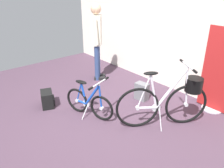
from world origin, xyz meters
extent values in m
plane|color=#473342|center=(0.00, 0.00, 0.00)|extent=(6.90, 6.90, 0.00)
cube|color=silver|center=(0.00, 1.93, 1.47)|extent=(6.90, 0.10, 2.94)
cylinder|color=#B7B7BC|center=(0.96, 1.73, 0.01)|extent=(0.36, 0.36, 0.02)
cube|color=#A51E1E|center=(0.96, 1.73, 0.74)|extent=(0.60, 0.02, 1.45)
torus|color=black|center=(-0.05, -0.01, 0.22)|extent=(0.43, 0.18, 0.44)
cylinder|color=#B7B7BC|center=(-0.05, -0.01, 0.22)|extent=(0.07, 0.07, 0.06)
torus|color=black|center=(-0.53, -0.17, 0.22)|extent=(0.43, 0.18, 0.44)
cylinder|color=#B7B7BC|center=(-0.53, -0.17, 0.22)|extent=(0.07, 0.07, 0.06)
cylinder|color=#1947B2|center=(-0.44, -0.14, 0.22)|extent=(0.20, 0.10, 0.05)
cylinder|color=#1947B2|center=(-0.21, -0.06, 0.42)|extent=(0.31, 0.14, 0.43)
cylinder|color=#1947B2|center=(-0.38, -0.12, 0.39)|extent=(0.12, 0.07, 0.37)
cylinder|color=#1947B2|center=(-0.44, -0.14, 0.22)|extent=(0.19, 0.09, 0.04)
cylinder|color=#1947B2|center=(-0.06, -0.01, 0.42)|extent=(0.08, 0.05, 0.40)
cylinder|color=#1947B2|center=(-0.48, -0.15, 0.40)|extent=(0.13, 0.06, 0.36)
ellipsoid|color=black|center=(-0.42, -0.13, 0.60)|extent=(0.24, 0.16, 0.05)
cylinder|color=#B7B7BC|center=(-0.08, -0.02, 0.64)|extent=(0.03, 0.03, 0.04)
cylinder|color=#B7B7BC|center=(-0.08, -0.02, 0.66)|extent=(0.17, 0.42, 0.03)
cylinder|color=black|center=(-0.01, -0.23, 0.66)|extent=(0.06, 0.10, 0.04)
cylinder|color=black|center=(-0.15, 0.19, 0.66)|extent=(0.06, 0.10, 0.04)
cylinder|color=#B7B7BC|center=(-0.35, -0.11, 0.21)|extent=(0.14, 0.06, 0.14)
cylinder|color=#B7B7BC|center=(-0.28, -0.18, 0.10)|extent=(0.08, 0.19, 0.21)
torus|color=black|center=(0.88, 0.96, 0.34)|extent=(0.40, 0.60, 0.68)
cylinder|color=#B7B7BC|center=(0.88, 0.96, 0.34)|extent=(0.07, 0.08, 0.06)
torus|color=black|center=(0.46, 0.30, 0.34)|extent=(0.40, 0.60, 0.68)
cylinder|color=#B7B7BC|center=(0.46, 0.30, 0.34)|extent=(0.07, 0.08, 0.06)
cylinder|color=silver|center=(0.54, 0.43, 0.33)|extent=(0.19, 0.27, 0.05)
cylinder|color=silver|center=(0.74, 0.73, 0.64)|extent=(0.28, 0.41, 0.65)
cylinder|color=silver|center=(0.59, 0.50, 0.61)|extent=(0.12, 0.15, 0.57)
cylinder|color=silver|center=(0.54, 0.43, 0.33)|extent=(0.18, 0.27, 0.04)
cylinder|color=silver|center=(0.87, 0.94, 0.65)|extent=(0.07, 0.09, 0.62)
cylinder|color=silver|center=(0.51, 0.37, 0.61)|extent=(0.12, 0.17, 0.55)
ellipsoid|color=black|center=(0.56, 0.45, 0.91)|extent=(0.19, 0.23, 0.05)
cylinder|color=#B7B7BC|center=(0.85, 0.91, 0.97)|extent=(0.03, 0.03, 0.04)
cylinder|color=#B7B7BC|center=(0.85, 0.91, 0.99)|extent=(0.39, 0.26, 0.03)
cylinder|color=black|center=(1.04, 0.79, 0.99)|extent=(0.10, 0.08, 0.04)
cylinder|color=black|center=(0.66, 1.03, 0.99)|extent=(0.10, 0.08, 0.04)
cylinder|color=#B7B7BC|center=(0.62, 0.55, 0.32)|extent=(0.09, 0.13, 0.14)
cylinder|color=#B7B7BC|center=(0.73, 0.55, 0.15)|extent=(0.17, 0.12, 0.31)
cylinder|color=black|center=(0.93, 1.03, 0.68)|extent=(0.36, 0.36, 0.22)
cylinder|color=navy|center=(-1.43, 0.93, 0.41)|extent=(0.11, 0.11, 0.82)
cube|color=black|center=(-1.40, 0.97, 0.04)|extent=(0.23, 0.24, 0.07)
cylinder|color=navy|center=(-1.55, 1.04, 0.41)|extent=(0.11, 0.11, 0.82)
cube|color=black|center=(-1.51, 1.08, 0.04)|extent=(0.23, 0.24, 0.07)
cube|color=beige|center=(-1.49, 0.99, 1.13)|extent=(0.37, 0.36, 0.63)
cylinder|color=beige|center=(-1.32, 0.85, 1.13)|extent=(0.12, 0.09, 0.53)
cylinder|color=beige|center=(-1.63, 1.14, 1.13)|extent=(0.09, 0.12, 0.53)
sphere|color=tan|center=(-1.49, 0.99, 1.58)|extent=(0.22, 0.22, 0.22)
cube|color=slate|center=(-0.11, 1.02, 0.17)|extent=(0.27, 0.19, 0.34)
cube|color=gray|center=(-0.13, 1.12, 0.12)|extent=(0.18, 0.05, 0.15)
cube|color=black|center=(-1.05, -0.50, 0.15)|extent=(0.37, 0.30, 0.29)
cube|color=black|center=(-1.00, -0.39, 0.10)|extent=(0.22, 0.11, 0.13)
camera|label=1|loc=(2.52, -1.93, 2.14)|focal=36.42mm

